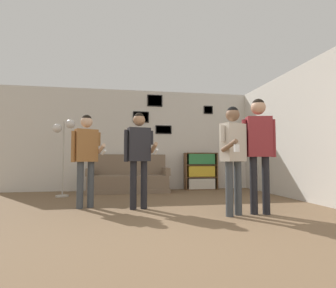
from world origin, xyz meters
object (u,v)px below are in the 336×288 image
couch (129,180)px  person_spectator_near_bookshelf (259,142)px  bookshelf (201,171)px  person_player_foreground_left (86,151)px  person_player_foreground_center (139,150)px  floor_lamp (64,136)px  person_watcher_holding_cup (233,149)px

couch → person_spectator_near_bookshelf: person_spectator_near_bookshelf is taller
bookshelf → person_player_foreground_left: person_player_foreground_left is taller
person_player_foreground_center → person_spectator_near_bookshelf: 1.91m
floor_lamp → person_player_foreground_center: size_ratio=1.07×
bookshelf → person_player_foreground_left: 3.57m
person_player_foreground_center → person_watcher_holding_cup: 1.53m
couch → floor_lamp: bearing=-156.9°
person_player_foreground_left → person_player_foreground_center: bearing=-15.6°
couch → bookshelf: 1.96m
floor_lamp → person_watcher_holding_cup: 3.83m
person_watcher_holding_cup → person_spectator_near_bookshelf: person_spectator_near_bookshelf is taller
bookshelf → person_player_foreground_left: (-2.70, -2.28, 0.47)m
couch → person_watcher_holding_cup: bearing=-64.5°
person_player_foreground_center → person_spectator_near_bookshelf: bearing=-21.7°
person_player_foreground_left → person_watcher_holding_cup: (2.23, -0.98, 0.01)m
person_player_foreground_left → person_player_foreground_center: person_player_foreground_center is taller
person_player_foreground_center → floor_lamp: bearing=132.4°
floor_lamp → person_watcher_holding_cup: bearing=-40.1°
couch → person_watcher_holding_cup: (1.47, -3.08, 0.67)m
person_watcher_holding_cup → person_player_foreground_center: bearing=151.2°
bookshelf → floor_lamp: bearing=-166.6°
couch → person_watcher_holding_cup: 3.48m
person_watcher_holding_cup → couch: bearing=115.5°
couch → person_player_foreground_left: 2.32m
person_player_foreground_center → person_watcher_holding_cup: bearing=-28.8°
person_player_foreground_left → couch: bearing=70.1°
person_watcher_holding_cup → floor_lamp: bearing=139.9°
bookshelf → floor_lamp: floor_lamp is taller
bookshelf → person_watcher_holding_cup: (-0.47, -3.27, 0.48)m
floor_lamp → person_player_foreground_center: (1.58, -1.72, -0.35)m
person_player_foreground_center → person_player_foreground_left: bearing=164.4°
floor_lamp → person_player_foreground_left: bearing=-64.8°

